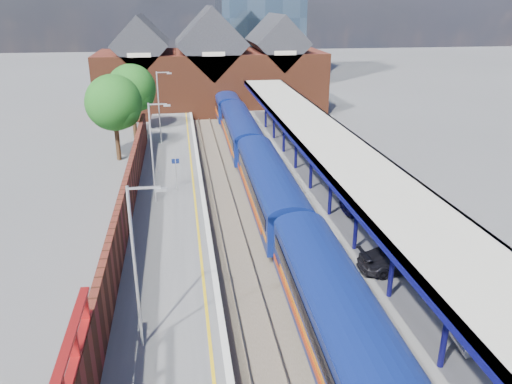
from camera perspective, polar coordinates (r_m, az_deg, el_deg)
ground at (r=44.01m, az=-2.45°, el=2.04°), size 240.00×240.00×0.00m
ballast_bed at (r=34.75m, az=-0.60°, el=-3.19°), size 6.00×76.00×0.06m
rails at (r=34.72m, az=-0.60°, el=-3.05°), size 4.51×76.00×0.14m
left_platform at (r=34.29m, az=-9.75°, el=-3.00°), size 5.00×76.00×1.00m
right_platform at (r=35.83m, az=8.94°, el=-1.87°), size 6.00×76.00×1.00m
coping_left at (r=34.09m, az=-5.86°, el=-1.98°), size 0.30×76.00×0.05m
coping_right at (r=34.91m, az=4.52°, el=-1.37°), size 0.30×76.00×0.05m
yellow_line at (r=34.08m, az=-6.87°, el=-2.06°), size 0.14×76.00×0.01m
train at (r=43.00m, az=-0.42°, el=4.57°), size 3.03×65.94×3.45m
canopy at (r=35.94m, az=7.66°, el=6.27°), size 4.50×52.00×4.48m
lamp_post_b at (r=19.80m, az=-13.35°, el=-7.51°), size 1.48×0.18×7.00m
lamp_post_c at (r=34.71m, az=-11.61°, el=5.06°), size 1.48×0.18×7.00m
lamp_post_d at (r=50.30m, az=-10.92°, el=9.98°), size 1.48×0.18×7.00m
platform_sign at (r=37.24m, az=-9.15°, el=2.60°), size 0.55×0.08×2.50m
brick_wall at (r=27.83m, az=-15.46°, el=-4.93°), size 0.35×50.00×3.86m
station_building at (r=70.10m, az=-5.16°, el=13.65°), size 30.00×12.12×13.78m
tree_near at (r=48.50m, az=-15.78°, el=9.61°), size 5.20×5.20×8.10m
tree_far at (r=56.23m, az=-13.88°, el=11.25°), size 5.20×5.20×8.10m
parked_car_silver at (r=23.20m, az=26.94°, el=-14.31°), size 4.46×1.89×1.43m
parked_car_dark at (r=27.35m, az=16.19°, el=-7.38°), size 4.53×1.98×1.29m
parked_car_blue at (r=34.11m, az=12.93°, el=-1.46°), size 3.98×1.91×1.10m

